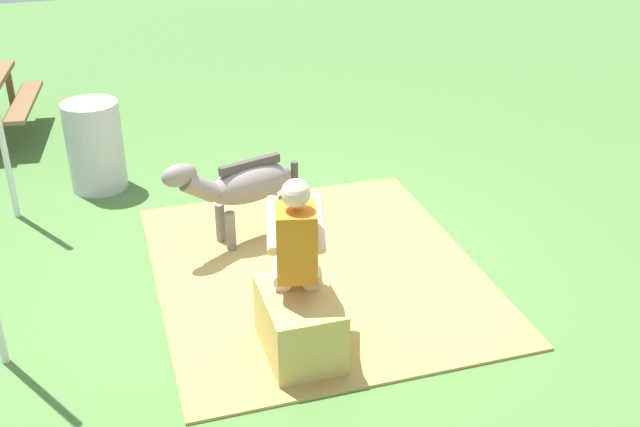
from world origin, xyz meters
TOP-DOWN VIEW (x-y plane):
  - ground_plane at (0.00, 0.00)m, footprint 24.00×24.00m
  - hay_patch at (-0.09, -0.25)m, footprint 3.15×2.72m
  - hay_bale at (-1.13, 0.19)m, footprint 0.76×0.51m
  - person_seated at (-0.97, 0.16)m, footprint 0.71×0.51m
  - pony_standing at (0.62, 0.23)m, footprint 0.61×1.31m
  - water_barrel at (2.22, 1.46)m, footprint 0.58×0.58m

SIDE VIEW (x-z plane):
  - ground_plane at x=0.00m, z-range 0.00..0.00m
  - hay_patch at x=-0.09m, z-range 0.00..0.02m
  - hay_bale at x=-1.13m, z-range 0.00..0.50m
  - water_barrel at x=2.22m, z-range 0.00..0.94m
  - pony_standing at x=0.62m, z-range 0.10..1.02m
  - person_seated at x=-0.97m, z-range 0.08..1.46m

